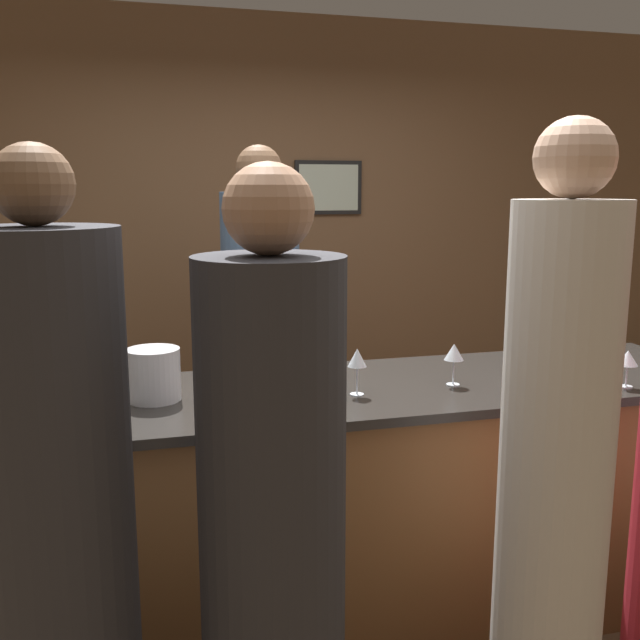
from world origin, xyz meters
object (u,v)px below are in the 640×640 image
Objects in this scene: guest_0 at (554,485)px; guest_3 at (59,548)px; wine_bottle_0 at (292,348)px; ice_bucket at (154,375)px; guest_2 at (273,538)px; bartender at (262,355)px.

guest_3 is at bearing 176.13° from guest_0.
wine_bottle_0 is 1.39× the size of ice_bucket.
wine_bottle_0 is at bearing 51.23° from guest_3.
wine_bottle_0 reaches higher than ice_bucket.
guest_2 is at bearing -72.47° from ice_bucket.
bartender is 0.72m from wine_bottle_0.
ice_bucket is (0.27, 0.80, 0.23)m from guest_3.
bartender reaches higher than guest_2.
guest_2 is 0.54m from guest_3.
guest_3 is (-0.84, -1.74, -0.05)m from bartender.
bartender is at bearing 105.66° from guest_0.
wine_bottle_0 is at bearing 114.29° from guest_0.
bartender is 1.93m from guest_3.
guest_0 is at bearing -3.08° from guest_2.
guest_0 reaches higher than guest_2.
guest_0 is at bearing -65.71° from wine_bottle_0.
guest_3 is 6.90× the size of wine_bottle_0.
bartender is 7.29× the size of wine_bottle_0.
ice_bucket is at bearing -156.60° from wine_bottle_0.
guest_0 is at bearing -39.49° from ice_bucket.
guest_2 reaches higher than wine_bottle_0.
guest_0 is at bearing 105.66° from bartender.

